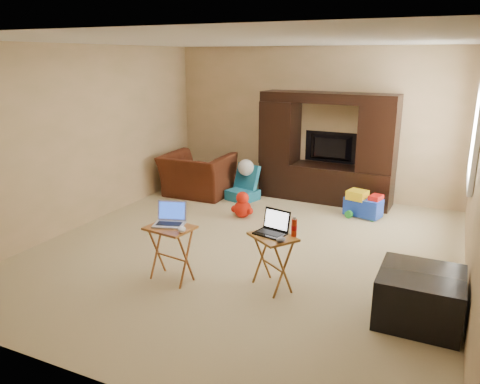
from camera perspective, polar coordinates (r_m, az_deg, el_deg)
The scene contains 21 objects.
floor at distance 5.94m, azimuth 0.82°, elevation -6.93°, with size 5.50×5.50×0.00m, color #C8B58A.
ceiling at distance 5.47m, azimuth 0.93°, elevation 17.93°, with size 5.50×5.50×0.00m, color silver.
wall_back at distance 8.13m, azimuth 8.91°, elevation 8.36°, with size 5.00×5.00×0.00m, color tan.
wall_front at distance 3.34m, azimuth -18.83°, elevation -3.69°, with size 5.00×5.00×0.00m, color tan.
wall_left at distance 6.96m, azimuth -18.39°, elevation 6.42°, with size 5.50×5.50×0.00m, color tan.
window_pane at distance 6.61m, azimuth 27.04°, elevation 6.31°, with size 1.20×1.20×0.00m, color white.
window_frame at distance 6.61m, azimuth 26.87°, elevation 6.34°, with size 0.06×1.14×1.34m, color white.
entertainment_center at distance 7.81m, azimuth 10.51°, elevation 5.30°, with size 2.18×0.54×1.78m, color black.
television at distance 8.02m, azimuth 10.89°, elevation 5.29°, with size 0.91×0.12×0.52m, color black.
recliner at distance 8.12m, azimuth -5.22°, elevation 2.07°, with size 1.11×0.97×0.72m, color #4A1E10.
child_rocker at distance 7.83m, azimuth 0.32°, elevation 1.14°, with size 0.45×0.51×0.59m, color #196A8D, non-canonical shape.
plush_toy at distance 7.00m, azimuth 0.31°, elevation -1.52°, with size 0.36×0.30×0.40m, color red, non-canonical shape.
push_toy at distance 7.26m, azimuth 14.81°, elevation -1.40°, with size 0.55×0.39×0.41m, color blue, non-canonical shape.
ottoman at distance 4.65m, azimuth 21.06°, elevation -11.85°, with size 0.73×0.73×0.47m, color black.
tray_table_left at distance 5.10m, azimuth -8.39°, elevation -7.43°, with size 0.47×0.38×0.61m, color #AA6B29.
tray_table_right at distance 4.90m, azimuth 3.97°, elevation -8.51°, with size 0.45×0.36×0.58m, color #925D23.
laptop_left at distance 4.99m, azimuth -8.69°, elevation -2.76°, with size 0.32×0.27×0.24m, color #BCBCC1.
laptop_right at distance 4.77m, azimuth 3.70°, elevation -3.84°, with size 0.31×0.26×0.24m, color black.
mouse_left at distance 4.83m, azimuth -7.11°, elevation -4.54°, with size 0.08×0.12×0.05m, color white.
mouse_right at distance 4.63m, azimuth 5.01°, elevation -5.79°, with size 0.08×0.12×0.05m, color #403F45.
water_bottle at distance 4.76m, azimuth 6.61°, elevation -4.35°, with size 0.06×0.06×0.18m, color red.
Camera 1 is at (2.23, -4.99, 2.34)m, focal length 35.00 mm.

